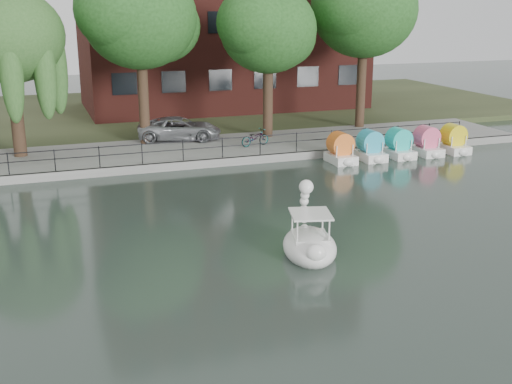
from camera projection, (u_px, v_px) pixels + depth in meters
ground_plane at (284, 269)px, 19.50m from camera, size 120.00×120.00×0.00m
promenade at (171, 153)px, 33.92m from camera, size 40.00×6.00×0.40m
kerb at (184, 165)px, 31.25m from camera, size 40.00×0.25×0.40m
land_strip at (130, 113)px, 46.58m from camera, size 60.00×22.00×0.36m
railing at (183, 146)px, 31.16m from camera, size 32.00×0.05×1.00m
willow_mid at (8, 37)px, 30.71m from camera, size 5.32×5.32×8.15m
broadleaf_center at (140, 18)px, 33.47m from camera, size 6.00×6.00×9.25m
broadleaf_right at (268, 30)px, 35.45m from camera, size 5.40×5.40×8.32m
broadleaf_far at (365, 10)px, 38.15m from camera, size 6.30×6.30×9.71m
minivan at (180, 127)px, 35.93m from camera, size 3.73×5.75×1.48m
bicycle at (255, 137)px, 34.47m from camera, size 1.01×1.82×1.00m
swan_boat at (309, 240)px, 20.48m from camera, size 2.31×3.03×2.28m
pedal_boat_row at (399, 146)px, 33.61m from camera, size 7.95×1.70×1.40m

